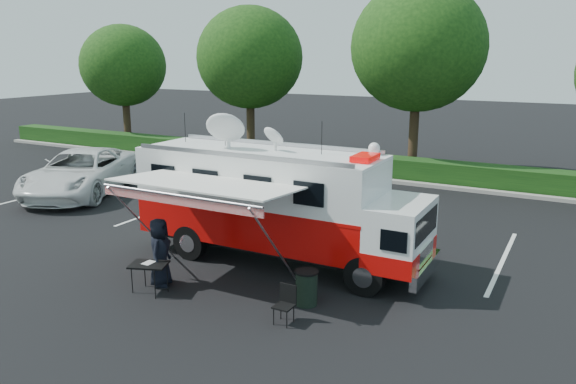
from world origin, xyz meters
name	(u,v)px	position (x,y,z in m)	size (l,w,h in m)	color
ground_plane	(280,262)	(0.00, 0.00, 0.00)	(120.00, 120.00, 0.00)	black
back_border	(442,69)	(1.14, 12.90, 5.00)	(60.00, 6.14, 8.87)	#9E998E
stall_lines	(310,230)	(-0.50, 3.00, 0.00)	(24.12, 5.50, 0.01)	silver
command_truck	(277,203)	(-0.07, 0.00, 1.69)	(8.23, 2.27, 3.95)	black
awning	(202,188)	(-0.81, -2.35, 2.54)	(4.49, 2.34, 2.72)	white
white_suv	(83,194)	(-10.99, 2.99, 0.00)	(3.01, 6.53, 1.81)	silver
person	(162,284)	(-1.85, -2.80, 0.00)	(0.85, 0.55, 1.73)	black
folding_table	(149,266)	(-1.77, -3.30, 0.70)	(1.03, 0.88, 0.75)	black
folding_chair	(286,301)	(1.87, -3.10, 0.49)	(0.40, 0.42, 0.84)	black
trash_bin	(306,288)	(1.88, -2.10, 0.41)	(0.55, 0.55, 0.82)	black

